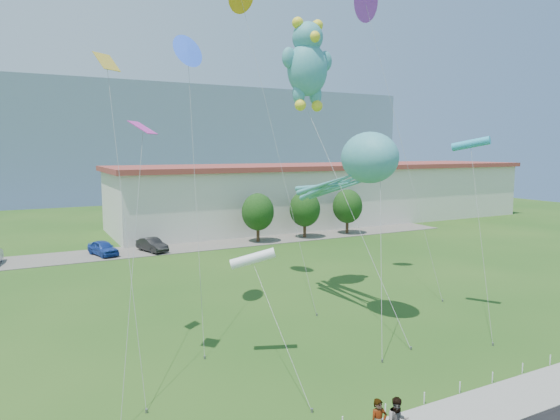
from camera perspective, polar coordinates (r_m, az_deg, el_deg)
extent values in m
plane|color=#1F4914|center=(22.75, 11.79, -20.04)|extent=(160.00, 160.00, 0.00)
cube|color=#59544C|center=(53.21, -12.83, -4.32)|extent=(70.00, 6.00, 0.06)
cube|color=slate|center=(136.21, -22.18, 7.38)|extent=(160.00, 50.00, 25.00)
cube|color=beige|center=(71.50, 5.73, 1.73)|extent=(60.00, 14.00, 7.60)
cube|color=brown|center=(71.25, 5.77, 5.01)|extent=(61.00, 15.00, 0.60)
cylinder|color=white|center=(21.18, 11.95, -21.45)|extent=(0.05, 0.05, 0.50)
cylinder|color=white|center=(22.37, 16.16, -19.94)|extent=(0.05, 0.05, 0.50)
cylinder|color=white|center=(23.68, 19.86, -18.52)|extent=(0.05, 0.05, 0.50)
cylinder|color=white|center=(25.07, 23.11, -17.18)|extent=(0.05, 0.05, 0.50)
cylinder|color=white|center=(26.55, 25.97, -15.95)|extent=(0.05, 0.05, 0.50)
cylinder|color=white|center=(28.09, 28.49, -14.82)|extent=(0.05, 0.05, 0.50)
cylinder|color=#3F2B19|center=(55.42, -2.53, -2.58)|extent=(0.36, 0.36, 2.20)
ellipsoid|color=#14380F|center=(55.08, -2.55, -0.22)|extent=(3.60, 3.60, 4.14)
cylinder|color=#3F2B19|center=(58.17, 2.84, -2.13)|extent=(0.36, 0.36, 2.20)
ellipsoid|color=#14380F|center=(57.85, 2.85, 0.12)|extent=(3.60, 3.60, 4.14)
cylinder|color=#3F2B19|center=(61.38, 7.68, -1.70)|extent=(0.36, 0.36, 2.20)
ellipsoid|color=#14380F|center=(61.08, 7.71, 0.43)|extent=(3.60, 3.60, 4.14)
imported|color=#1B3A95|center=(51.40, -19.57, -4.11)|extent=(2.80, 4.45, 1.41)
imported|color=black|center=(51.81, -14.41, -3.87)|extent=(2.59, 4.36, 1.36)
ellipsoid|color=teal|center=(29.33, 10.19, 5.92)|extent=(2.97, 3.86, 2.97)
sphere|color=white|center=(28.08, 10.80, 6.51)|extent=(0.47, 0.47, 0.47)
sphere|color=white|center=(28.74, 12.47, 6.48)|extent=(0.47, 0.47, 0.47)
cylinder|color=slate|center=(25.72, 11.60, -16.54)|extent=(0.10, 0.10, 0.16)
cylinder|color=gray|center=(26.69, 11.48, -5.51)|extent=(2.88, 4.06, 8.85)
ellipsoid|color=teal|center=(35.12, 3.15, 15.74)|extent=(2.85, 2.43, 3.57)
sphere|color=teal|center=(35.50, 3.17, 19.07)|extent=(2.09, 2.09, 2.09)
sphere|color=yellow|center=(35.32, 2.03, 20.60)|extent=(0.77, 0.77, 0.77)
sphere|color=yellow|center=(36.08, 4.30, 20.29)|extent=(0.77, 0.77, 0.77)
sphere|color=yellow|center=(34.74, 3.95, 19.15)|extent=(0.77, 0.77, 0.77)
ellipsoid|color=teal|center=(34.54, 1.02, 17.01)|extent=(0.99, 0.70, 1.38)
ellipsoid|color=teal|center=(35.97, 5.20, 16.58)|extent=(0.99, 0.70, 1.38)
ellipsoid|color=teal|center=(34.58, 2.16, 13.13)|extent=(0.88, 0.77, 1.43)
ellipsoid|color=teal|center=(35.25, 4.07, 13.00)|extent=(0.88, 0.77, 1.43)
sphere|color=yellow|center=(34.32, 2.34, 11.89)|extent=(0.77, 0.77, 0.77)
sphere|color=yellow|center=(34.99, 4.26, 11.78)|extent=(0.77, 0.77, 0.77)
cylinder|color=slate|center=(27.49, 14.75, -15.04)|extent=(0.10, 0.10, 0.16)
cylinder|color=gray|center=(30.18, 8.21, -0.14)|extent=(0.31, 11.19, 12.86)
cylinder|color=#2CA3CA|center=(32.49, 20.98, 7.08)|extent=(0.50, 2.25, 0.87)
cylinder|color=slate|center=(29.36, 23.16, -13.93)|extent=(0.10, 0.10, 0.16)
cylinder|color=gray|center=(30.41, 22.00, -3.00)|extent=(2.74, 4.50, 10.25)
cylinder|color=slate|center=(31.66, 4.22, -11.84)|extent=(0.10, 0.10, 0.16)
cylinder|color=gray|center=(33.35, -0.41, 7.37)|extent=(1.29, 8.49, 20.71)
cylinder|color=white|center=(24.33, -3.13, -5.57)|extent=(0.50, 2.25, 0.87)
cylinder|color=slate|center=(21.13, 3.68, -21.90)|extent=(0.10, 0.10, 0.16)
cylinder|color=gray|center=(22.49, -0.08, -13.32)|extent=(0.16, 5.87, 4.66)
cone|color=blue|center=(31.35, -10.50, 17.55)|extent=(1.80, 1.33, 1.33)
cylinder|color=slate|center=(25.87, -8.61, -16.32)|extent=(0.10, 0.10, 0.16)
cylinder|color=gray|center=(27.39, -9.64, 2.16)|extent=(1.65, 6.89, 15.75)
cube|color=#D02EA3|center=(23.60, -15.41, 9.06)|extent=(1.29, 1.29, 0.86)
cylinder|color=gray|center=(21.27, -16.50, -6.02)|extent=(2.37, 5.33, 10.89)
cone|color=#AE38E2|center=(40.64, 9.78, 22.44)|extent=(1.80, 1.33, 1.33)
cylinder|color=slate|center=(36.06, 18.09, -9.82)|extent=(0.10, 0.10, 0.16)
cylinder|color=gray|center=(36.75, 13.82, 7.23)|extent=(1.46, 7.36, 20.84)
cube|color=gold|center=(26.35, -19.19, 15.71)|extent=(1.29, 1.29, 0.86)
cylinder|color=slate|center=(21.70, -15.01, -21.30)|extent=(0.10, 0.10, 0.16)
cylinder|color=gray|center=(22.79, -17.33, -1.09)|extent=(0.14, 6.96, 14.10)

